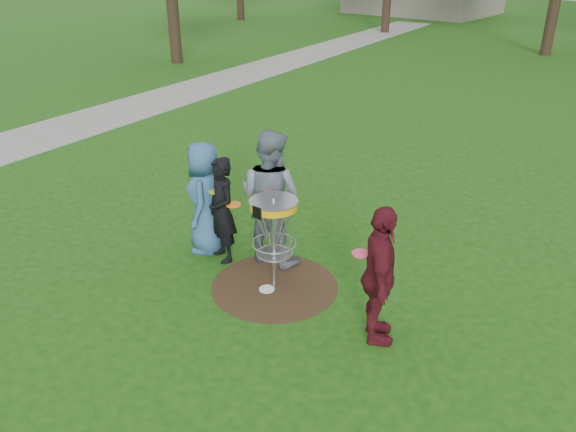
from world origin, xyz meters
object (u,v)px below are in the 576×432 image
Objects in this scene: player_blue at (205,198)px; player_maroon at (379,277)px; player_grey at (270,197)px; player_black at (222,210)px; disc_golf_basket at (274,222)px.

player_blue is 1.00× the size of player_maroon.
player_grey is at bearing 77.63° from player_blue.
player_blue is at bearing -166.70° from player_black.
player_maroon is 1.72m from disc_golf_basket.
player_maroon reaches higher than player_black.
player_grey is 1.49× the size of disc_golf_basket.
player_grey is 0.81m from disc_golf_basket.
disc_golf_basket is at bearing 126.49° from player_grey.
player_blue is at bearing 174.15° from disc_golf_basket.
player_grey reaches higher than player_maroon.
player_blue is 1.29× the size of disc_golf_basket.
player_black is at bearing 50.97° from player_maroon.
disc_golf_basket is at bearing 48.47° from player_blue.
player_blue is 1.55m from disc_golf_basket.
player_maroon reaches higher than disc_golf_basket.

